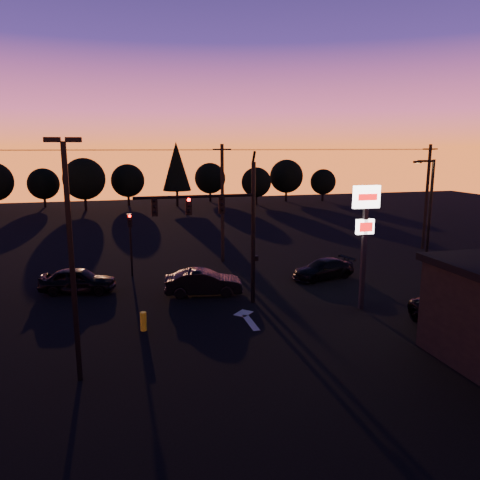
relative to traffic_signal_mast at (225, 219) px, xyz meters
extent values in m
plane|color=black|center=(0.10, -3.99, -4.94)|extent=(120.00, 120.00, 0.00)
cube|color=beige|center=(0.60, -2.99, -4.93)|extent=(0.35, 2.20, 0.01)
cube|color=beige|center=(0.60, -1.59, -4.93)|extent=(1.20, 1.20, 0.01)
cylinder|color=black|center=(1.60, 0.01, -0.94)|extent=(0.24, 0.24, 8.00)
cylinder|color=black|center=(1.60, 0.01, 3.26)|extent=(0.14, 0.52, 0.76)
cylinder|color=black|center=(-1.65, 0.01, 1.26)|extent=(6.50, 0.16, 0.16)
cube|color=black|center=(-0.20, 0.01, 0.76)|extent=(0.32, 0.22, 0.95)
sphere|color=black|center=(-0.20, -0.12, 1.11)|extent=(0.18, 0.18, 0.18)
sphere|color=black|center=(-0.20, -0.12, 0.81)|extent=(0.18, 0.18, 0.18)
sphere|color=black|center=(-0.20, -0.12, 0.51)|extent=(0.18, 0.18, 0.18)
cube|color=black|center=(-2.00, 0.01, 0.76)|extent=(0.32, 0.22, 0.95)
sphere|color=#FF0705|center=(-2.00, -0.12, 1.11)|extent=(0.18, 0.18, 0.18)
sphere|color=black|center=(-2.00, -0.12, 0.81)|extent=(0.18, 0.18, 0.18)
sphere|color=black|center=(-2.00, -0.12, 0.51)|extent=(0.18, 0.18, 0.18)
cube|color=black|center=(-3.80, 0.01, 0.76)|extent=(0.32, 0.22, 0.95)
sphere|color=black|center=(-3.80, -0.12, 1.11)|extent=(0.18, 0.18, 0.18)
sphere|color=black|center=(-3.80, -0.12, 0.81)|extent=(0.18, 0.18, 0.18)
sphere|color=black|center=(-3.80, -0.12, 0.51)|extent=(0.18, 0.18, 0.18)
cube|color=black|center=(1.78, 0.01, -2.34)|extent=(0.22, 0.18, 0.28)
cylinder|color=black|center=(-4.90, 7.51, -3.14)|extent=(0.14, 0.14, 3.60)
cube|color=black|center=(-4.90, 7.51, -1.04)|extent=(0.30, 0.20, 0.90)
sphere|color=#FF0705|center=(-4.90, 7.39, -0.72)|extent=(0.18, 0.18, 0.18)
sphere|color=black|center=(-4.90, 7.39, -1.00)|extent=(0.18, 0.18, 0.18)
sphere|color=black|center=(-4.90, 7.39, -1.28)|extent=(0.18, 0.18, 0.18)
cube|color=black|center=(-7.40, -6.99, -0.44)|extent=(0.18, 0.18, 9.00)
cube|color=black|center=(-7.75, -6.99, 4.11)|extent=(0.55, 0.30, 0.18)
cube|color=black|center=(-7.05, -6.99, 4.11)|extent=(0.55, 0.30, 0.18)
cube|color=black|center=(7.10, -2.49, -1.74)|extent=(0.22, 0.22, 6.40)
cube|color=white|center=(7.10, -2.49, 1.26)|extent=(1.50, 0.25, 1.20)
cube|color=red|center=(7.10, -2.63, 1.26)|extent=(1.10, 0.02, 0.35)
cube|color=white|center=(7.10, -2.49, -0.34)|extent=(1.00, 0.22, 0.80)
cube|color=red|center=(7.10, -2.62, -0.34)|extent=(0.75, 0.02, 0.50)
cylinder|color=black|center=(14.10, 1.51, -0.94)|extent=(0.20, 0.20, 8.00)
cylinder|color=black|center=(13.50, 1.51, 2.96)|extent=(1.20, 0.14, 0.14)
cube|color=black|center=(12.90, 1.51, 2.91)|extent=(0.50, 0.22, 0.14)
plane|color=#FFB759|center=(12.90, 1.51, 2.83)|extent=(0.35, 0.35, 0.00)
cylinder|color=black|center=(2.10, 10.01, -0.44)|extent=(0.26, 0.26, 9.00)
cube|color=black|center=(2.10, 10.01, 3.66)|extent=(1.40, 0.10, 0.10)
cylinder|color=black|center=(20.10, 10.01, -0.44)|extent=(0.26, 0.26, 9.00)
cube|color=black|center=(20.10, 10.01, 3.66)|extent=(1.40, 0.10, 0.10)
cylinder|color=black|center=(-6.90, 9.41, 3.61)|extent=(18.00, 0.02, 0.02)
cylinder|color=black|center=(-6.90, 10.01, 3.66)|extent=(18.00, 0.02, 0.02)
cylinder|color=black|center=(-6.90, 10.61, 3.61)|extent=(18.00, 0.02, 0.02)
cylinder|color=black|center=(11.10, 9.41, 3.61)|extent=(18.00, 0.02, 0.02)
cylinder|color=black|center=(11.10, 10.01, 3.66)|extent=(18.00, 0.02, 0.02)
cylinder|color=black|center=(11.10, 10.61, 3.61)|extent=(18.00, 0.02, 0.02)
cube|color=black|center=(9.10, -7.47, -3.54)|extent=(2.20, 0.05, 1.60)
cylinder|color=yellow|center=(-4.73, -2.63, -4.47)|extent=(0.31, 0.31, 0.93)
cylinder|color=black|center=(-15.90, 49.01, -4.25)|extent=(0.36, 0.36, 1.38)
sphere|color=black|center=(-15.90, 49.01, -1.50)|extent=(4.54, 4.54, 4.54)
cylinder|color=black|center=(-9.90, 44.01, -4.06)|extent=(0.36, 0.36, 1.75)
sphere|color=black|center=(-9.90, 44.01, -0.56)|extent=(5.77, 5.78, 5.78)
cylinder|color=black|center=(-3.90, 48.01, -4.19)|extent=(0.36, 0.36, 1.50)
sphere|color=black|center=(-3.90, 48.01, -1.19)|extent=(4.95, 4.95, 4.95)
cylinder|color=black|center=(3.10, 45.01, -3.75)|extent=(0.36, 0.36, 2.38)
cone|color=black|center=(3.10, 45.01, 1.00)|extent=(4.18, 4.18, 7.12)
cylinder|color=black|center=(9.10, 50.01, -4.19)|extent=(0.36, 0.36, 1.50)
sphere|color=black|center=(9.10, 50.01, -1.19)|extent=(4.95, 4.95, 4.95)
cylinder|color=black|center=(15.10, 44.01, -4.25)|extent=(0.36, 0.36, 1.38)
sphere|color=black|center=(15.10, 44.01, -1.50)|extent=(4.54, 4.54, 4.54)
cylinder|color=black|center=(21.10, 47.01, -4.12)|extent=(0.36, 0.36, 1.62)
sphere|color=black|center=(21.10, 47.01, -0.87)|extent=(5.36, 5.36, 5.36)
cylinder|color=black|center=(27.10, 46.01, -4.31)|extent=(0.36, 0.36, 1.25)
sphere|color=black|center=(27.10, 46.01, -1.81)|extent=(4.12, 4.12, 4.12)
imported|color=black|center=(-8.24, 4.58, -4.16)|extent=(4.83, 2.81, 1.55)
imported|color=black|center=(-0.88, 2.19, -4.17)|extent=(4.82, 2.30, 1.53)
imported|color=black|center=(7.64, 3.60, -4.28)|extent=(4.80, 2.86, 1.30)
imported|color=black|center=(9.98, -6.78, -4.20)|extent=(2.65, 5.37, 1.46)
camera|label=1|loc=(-5.71, -24.62, 3.89)|focal=35.00mm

